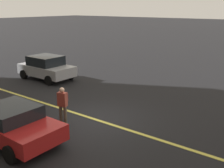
{
  "coord_description": "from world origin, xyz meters",
  "views": [
    {
      "loc": [
        -7.24,
        8.16,
        4.67
      ],
      "look_at": [
        -1.41,
        0.54,
        1.93
      ],
      "focal_mm": 43.84,
      "sensor_mm": 36.0,
      "label": 1
    }
  ],
  "objects": [
    {
      "name": "ground",
      "position": [
        0.0,
        0.0,
        0.0
      ],
      "size": [
        200.0,
        200.0,
        0.0
      ],
      "primitive_type": "plane",
      "color": "black"
    },
    {
      "name": "lane_stripe_center",
      "position": [
        0.0,
        0.0,
        0.01
      ],
      "size": [
        80.0,
        0.16,
        0.01
      ],
      "primitive_type": "cube",
      "color": "#D8CC4C",
      "rests_on": "ground"
    },
    {
      "name": "car_red",
      "position": [
        1.14,
        3.24,
        0.68
      ],
      "size": [
        4.29,
        1.99,
        1.32
      ],
      "color": "red",
      "rests_on": "ground"
    },
    {
      "name": "car_silver",
      "position": [
        6.9,
        -3.2,
        0.79
      ],
      "size": [
        3.85,
        2.02,
        1.55
      ],
      "color": "#A8AAB2",
      "rests_on": "ground"
    },
    {
      "name": "pedestrian_with_backpack",
      "position": [
        0.69,
        1.08,
        0.89
      ],
      "size": [
        0.41,
        0.43,
        1.55
      ],
      "color": "brown",
      "rests_on": "ground"
    }
  ]
}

